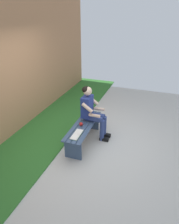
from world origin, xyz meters
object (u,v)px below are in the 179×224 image
at_px(person_seated, 92,110).
at_px(book_open, 77,135).
at_px(bench_near, 83,129).
at_px(apple, 81,124).

bearing_deg(person_seated, book_open, -5.81).
bearing_deg(person_seated, bench_near, -17.99).
xyz_separation_m(bench_near, apple, (0.05, -0.03, 0.16)).
height_order(person_seated, book_open, person_seated).
height_order(bench_near, person_seated, person_seated).
bearing_deg(apple, book_open, 8.75).
distance_m(bench_near, person_seated, 0.49).
relative_size(bench_near, person_seated, 1.19).
bearing_deg(apple, bench_near, 146.84).
relative_size(bench_near, book_open, 3.63).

